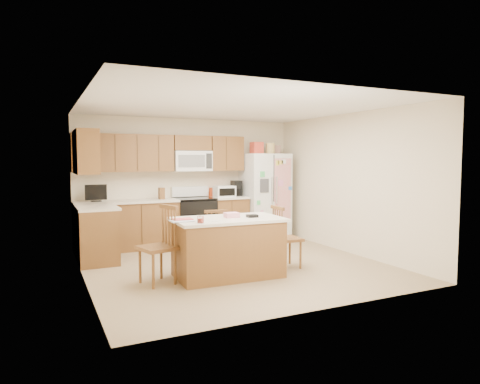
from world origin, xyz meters
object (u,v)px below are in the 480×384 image
stove (194,220)px  windsor_chair_back (214,238)px  refrigerator (265,195)px  windsor_chair_left (159,247)px  windsor_chair_right (285,238)px  island (228,247)px

stove → windsor_chair_back: 1.73m
refrigerator → windsor_chair_left: size_ratio=1.92×
stove → refrigerator: 1.63m
windsor_chair_right → refrigerator: bearing=68.7°
windsor_chair_right → windsor_chair_left: bearing=-179.8°
stove → windsor_chair_right: bearing=-74.5°
windsor_chair_left → windsor_chair_right: bearing=0.2°
stove → windsor_chair_right: 2.48m
refrigerator → windsor_chair_right: bearing=-111.3°
refrigerator → windsor_chair_back: size_ratio=2.29×
island → windsor_chair_back: bearing=82.5°
stove → windsor_chair_back: bearing=-98.5°
island → stove: bearing=81.8°
refrigerator → windsor_chair_back: 2.51m
refrigerator → windsor_chair_left: refrigerator is taller
windsor_chair_back → island: bearing=-97.5°
windsor_chair_left → windsor_chair_right: size_ratio=1.10×
windsor_chair_back → windsor_chair_left: bearing=-147.7°
windsor_chair_back → windsor_chair_right: bearing=-36.5°
windsor_chair_back → windsor_chair_right: size_ratio=0.92×
island → windsor_chair_right: bearing=5.2°
island → windsor_chair_right: (1.02, 0.09, 0.03)m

